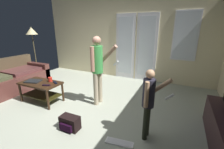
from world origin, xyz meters
name	(u,v)px	position (x,y,z in m)	size (l,w,h in m)	color
ground_plane	(79,110)	(0.00, 0.00, -0.01)	(5.93, 5.11, 0.02)	#979D8B
wall_back_with_doors	(125,37)	(0.08, 2.52, 1.40)	(5.93, 0.09, 2.87)	beige
leather_couch	(5,81)	(-2.37, -0.07, 0.30)	(0.96, 2.13, 0.86)	#4F2A25
coffee_table	(41,88)	(-1.03, -0.06, 0.35)	(0.95, 0.52, 0.48)	black
person_adult	(98,65)	(0.24, 0.43, 0.92)	(0.57, 0.41, 1.53)	tan
person_child	(149,99)	(1.50, -0.24, 0.68)	(0.44, 0.31, 1.14)	#26291C
floor_lamp	(32,34)	(-2.71, 1.22, 1.49)	(0.36, 0.36, 1.71)	#3C382A
backpack	(70,123)	(0.25, -0.60, 0.12)	(0.34, 0.23, 0.24)	black
loose_keyboard	(119,142)	(1.16, -0.55, 0.01)	(0.45, 0.18, 0.02)	white
laptop_closed	(33,81)	(-1.22, -0.09, 0.50)	(0.33, 0.24, 0.03)	black
cup_near_edge	(50,79)	(-0.86, 0.09, 0.53)	(0.09, 0.09, 0.10)	red
tv_remote_black	(46,85)	(-0.74, -0.15, 0.49)	(0.17, 0.05, 0.02)	black
dvd_remote_slim	(55,83)	(-0.68, 0.06, 0.49)	(0.17, 0.05, 0.02)	black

